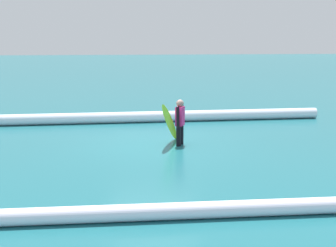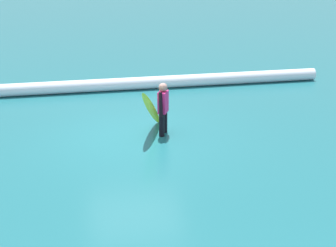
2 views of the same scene
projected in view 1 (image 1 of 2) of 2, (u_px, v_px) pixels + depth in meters
ground_plane at (154, 145)px, 14.13m from camera, size 151.65×151.65×0.00m
surfer at (180, 120)px, 13.98m from camera, size 0.32×0.62×1.35m
surfboard at (170, 123)px, 14.09m from camera, size 0.79×1.49×1.33m
wave_crest_foreground at (94, 118)px, 17.63m from camera, size 17.29×0.73×0.40m
wave_crest_midground at (217, 210)px, 8.39m from camera, size 21.30×0.70×0.30m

